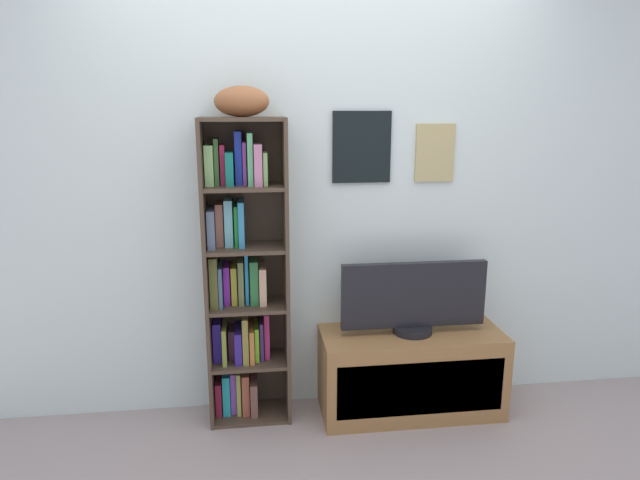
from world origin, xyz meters
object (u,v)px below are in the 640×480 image
bookshelf (241,279)px  tv_stand (411,372)px  football (241,101)px  television (414,298)px

bookshelf → tv_stand: (0.95, -0.10, -0.57)m
bookshelf → tv_stand: size_ratio=1.63×
football → tv_stand: football is taller
bookshelf → television: 0.96m
bookshelf → television: (0.95, -0.10, -0.12)m
football → bookshelf: bearing=134.5°
television → tv_stand: bearing=-90.0°
bookshelf → television: size_ratio=2.05×
television → bookshelf: bearing=174.0°
football → television: 1.40m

